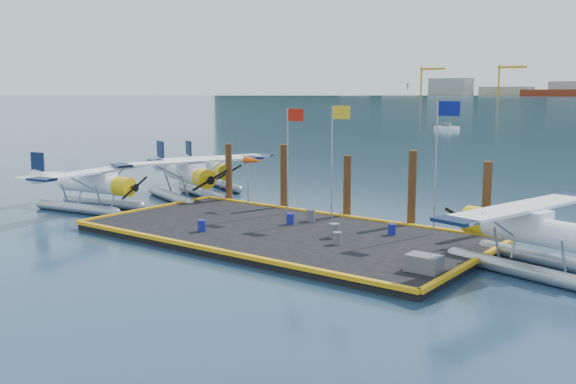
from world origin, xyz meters
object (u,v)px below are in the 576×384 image
at_px(seaplane_b, 188,177).
at_px(piling_3, 412,191).
at_px(drum_0, 290,219).
at_px(piling_1, 284,179).
at_px(windsock, 254,162).
at_px(flagpole_yellow, 335,145).
at_px(piling_4, 486,202).
at_px(flagpole_red, 291,144).
at_px(drum_5, 311,215).
at_px(drum_3, 202,226).
at_px(piling_0, 229,175).
at_px(piling_2, 347,189).
at_px(drum_1, 337,238).
at_px(crate, 424,263).
at_px(drum_2, 334,231).
at_px(flagpole_blue, 440,148).
at_px(seaplane_a, 94,187).
at_px(drum_4, 392,229).
at_px(seaplane_c, 211,171).
at_px(seaplane_d, 529,234).

bearing_deg(seaplane_b, piling_3, 112.12).
bearing_deg(drum_0, piling_1, 131.09).
height_order(seaplane_b, windsock, seaplane_b).
height_order(flagpole_yellow, piling_4, flagpole_yellow).
bearing_deg(flagpole_yellow, flagpole_red, 180.00).
bearing_deg(windsock, piling_1, 57.34).
distance_m(drum_5, windsock, 5.61).
bearing_deg(piling_1, drum_3, -83.27).
bearing_deg(piling_3, piling_0, 180.00).
distance_m(windsock, piling_2, 5.90).
bearing_deg(piling_3, drum_5, -149.77).
bearing_deg(flagpole_red, drum_1, -37.00).
bearing_deg(piling_3, crate, -60.53).
xyz_separation_m(drum_2, drum_5, (-3.13, 2.48, -0.02)).
height_order(piling_0, piling_2, piling_0).
distance_m(flagpole_blue, piling_2, 6.98).
bearing_deg(drum_5, piling_4, 17.34).
xyz_separation_m(flagpole_blue, piling_4, (1.80, 1.60, -2.69)).
bearing_deg(piling_4, seaplane_b, -179.40).
bearing_deg(seaplane_a, piling_4, 96.44).
xyz_separation_m(drum_1, piling_4, (4.64, 6.24, 1.31)).
distance_m(drum_4, flagpole_blue, 4.59).
bearing_deg(drum_0, seaplane_c, 149.36).
distance_m(crate, flagpole_red, 13.47).
distance_m(seaplane_a, drum_1, 17.82).
relative_size(drum_3, windsock, 0.19).
distance_m(drum_1, flagpole_red, 8.55).
bearing_deg(seaplane_c, seaplane_a, 24.95).
distance_m(crate, piling_2, 11.71).
xyz_separation_m(drum_4, piling_3, (-0.42, 2.95, 1.48)).
height_order(drum_1, flagpole_yellow, flagpole_yellow).
bearing_deg(drum_3, drum_4, 32.49).
bearing_deg(piling_1, drum_1, -38.43).
bearing_deg(drum_3, piling_0, 124.16).
xyz_separation_m(seaplane_b, piling_1, (8.02, 0.22, 0.49)).
bearing_deg(flagpole_red, piling_2, 29.80).
relative_size(drum_2, piling_3, 0.16).
height_order(drum_3, crate, crate).
relative_size(drum_1, drum_5, 0.88).
distance_m(drum_2, flagpole_yellow, 5.68).
xyz_separation_m(seaplane_c, piling_1, (10.04, -4.04, 0.63)).
relative_size(drum_3, drum_4, 1.07).
height_order(flagpole_red, piling_1, flagpole_red).
bearing_deg(seaplane_d, seaplane_b, 95.17).
bearing_deg(seaplane_b, flagpole_yellow, 105.17).
bearing_deg(drum_3, drum_1, 14.55).
bearing_deg(piling_2, windsock, -163.85).
bearing_deg(drum_2, flagpole_blue, 44.08).
bearing_deg(seaplane_b, seaplane_a, 4.14).
xyz_separation_m(drum_4, piling_0, (-13.42, 2.95, 1.33)).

